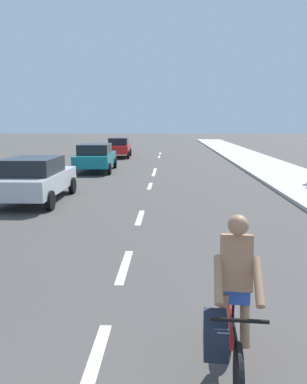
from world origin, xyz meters
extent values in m
plane|color=#423F3D|center=(0.00, 20.00, 0.00)|extent=(160.00, 160.00, 0.00)
cube|color=#B2ADA3|center=(6.96, 22.00, 0.07)|extent=(3.60, 80.00, 0.14)
cube|color=white|center=(0.00, 3.35, 0.00)|extent=(0.16, 1.80, 0.01)
cube|color=white|center=(0.00, 6.51, 0.00)|extent=(0.16, 1.80, 0.01)
cube|color=white|center=(0.00, 10.49, 0.00)|extent=(0.16, 1.80, 0.01)
cube|color=white|center=(0.00, 16.27, 0.00)|extent=(0.16, 1.80, 0.01)
cube|color=white|center=(0.00, 20.37, 0.00)|extent=(0.16, 1.80, 0.01)
cube|color=white|center=(0.00, 22.06, 0.00)|extent=(0.16, 1.80, 0.01)
cube|color=white|center=(0.00, 31.06, 0.00)|extent=(0.16, 1.80, 0.01)
cube|color=white|center=(0.00, 34.72, 0.00)|extent=(0.16, 1.80, 0.01)
cylinder|color=black|center=(1.55, 2.76, 0.33)|extent=(0.10, 0.66, 0.66)
cylinder|color=red|center=(1.63, 3.81, 0.33)|extent=(0.10, 0.66, 0.66)
cube|color=black|center=(1.59, 3.28, 0.51)|extent=(0.10, 0.95, 0.04)
cylinder|color=black|center=(1.60, 3.49, 0.75)|extent=(0.03, 0.03, 0.48)
cube|color=black|center=(1.56, 2.84, 0.88)|extent=(0.56, 0.07, 0.03)
cube|color=#9E7051|center=(1.59, 3.36, 1.28)|extent=(0.36, 0.34, 0.63)
sphere|color=#9E7051|center=(1.59, 3.30, 1.71)|extent=(0.22, 0.22, 0.22)
cube|color=#2D51B7|center=(1.60, 3.41, 0.95)|extent=(0.34, 0.24, 0.28)
cube|color=black|center=(1.35, 3.01, 0.63)|extent=(0.28, 0.54, 0.32)
cylinder|color=#9E7051|center=(1.71, 3.35, 0.63)|extent=(0.13, 0.32, 0.62)
cylinder|color=#9E7051|center=(1.47, 3.37, 0.63)|extent=(0.12, 0.21, 0.63)
cylinder|color=#9E7051|center=(1.77, 3.09, 1.18)|extent=(0.13, 0.49, 0.41)
cylinder|color=#9E7051|center=(1.38, 3.11, 1.18)|extent=(0.13, 0.49, 0.41)
cube|color=#B7BABF|center=(-3.89, 12.82, 0.69)|extent=(1.93, 4.48, 0.64)
cube|color=black|center=(-3.88, 12.60, 1.29)|extent=(1.67, 2.34, 0.56)
cylinder|color=black|center=(-4.84, 14.32, 0.32)|extent=(0.19, 0.64, 0.64)
cylinder|color=black|center=(-2.97, 14.35, 0.32)|extent=(0.19, 0.64, 0.64)
cylinder|color=black|center=(-2.93, 11.32, 0.32)|extent=(0.19, 0.64, 0.64)
cube|color=#14727A|center=(-3.39, 21.52, 0.69)|extent=(2.07, 4.59, 0.64)
cube|color=black|center=(-3.38, 21.29, 1.29)|extent=(1.76, 2.41, 0.56)
cylinder|color=black|center=(-4.40, 23.01, 0.32)|extent=(0.21, 0.65, 0.64)
cylinder|color=black|center=(-2.50, 23.09, 0.32)|extent=(0.21, 0.65, 0.64)
cylinder|color=black|center=(-4.28, 19.95, 0.32)|extent=(0.21, 0.65, 0.64)
cylinder|color=black|center=(-2.38, 20.02, 0.32)|extent=(0.21, 0.65, 0.64)
cube|color=red|center=(-3.22, 30.56, 0.69)|extent=(1.82, 4.01, 0.64)
cube|color=black|center=(-3.21, 30.36, 1.29)|extent=(1.54, 2.11, 0.56)
cylinder|color=black|center=(-4.10, 31.86, 0.32)|extent=(0.21, 0.65, 0.64)
cylinder|color=black|center=(-2.45, 31.93, 0.32)|extent=(0.21, 0.65, 0.64)
cylinder|color=black|center=(-3.99, 29.18, 0.32)|extent=(0.21, 0.65, 0.64)
cylinder|color=black|center=(-2.34, 29.25, 0.32)|extent=(0.21, 0.65, 0.64)
camera|label=1|loc=(0.87, -0.69, 2.77)|focal=36.45mm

